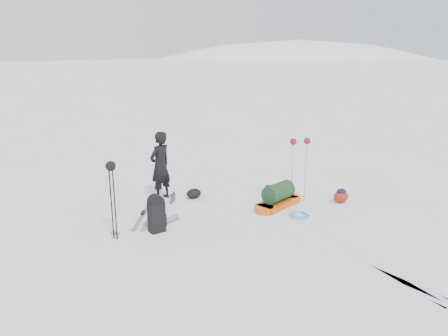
{
  "coord_description": "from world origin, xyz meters",
  "views": [
    {
      "loc": [
        -5.41,
        -7.55,
        3.61
      ],
      "look_at": [
        -0.05,
        0.14,
        0.95
      ],
      "focal_mm": 35.0,
      "sensor_mm": 36.0,
      "label": 1
    }
  ],
  "objects_px": {
    "skier": "(160,166)",
    "ski_poles_black": "(111,176)",
    "pulk_sled": "(278,198)",
    "expedition_rucksack": "(158,214)"
  },
  "relations": [
    {
      "from": "skier",
      "to": "ski_poles_black",
      "type": "relative_size",
      "value": 1.07
    },
    {
      "from": "ski_poles_black",
      "to": "skier",
      "type": "bearing_deg",
      "value": 56.3
    },
    {
      "from": "ski_poles_black",
      "to": "pulk_sled",
      "type": "bearing_deg",
      "value": 8.26
    },
    {
      "from": "expedition_rucksack",
      "to": "pulk_sled",
      "type": "bearing_deg",
      "value": -6.1
    },
    {
      "from": "skier",
      "to": "pulk_sled",
      "type": "xyz_separation_m",
      "value": [
        1.98,
        -1.99,
        -0.62
      ]
    },
    {
      "from": "skier",
      "to": "pulk_sled",
      "type": "height_order",
      "value": "skier"
    },
    {
      "from": "expedition_rucksack",
      "to": "ski_poles_black",
      "type": "distance_m",
      "value": 1.26
    },
    {
      "from": "pulk_sled",
      "to": "ski_poles_black",
      "type": "bearing_deg",
      "value": 160.16
    },
    {
      "from": "skier",
      "to": "pulk_sled",
      "type": "relative_size",
      "value": 1.1
    },
    {
      "from": "pulk_sled",
      "to": "ski_poles_black",
      "type": "relative_size",
      "value": 0.98
    }
  ]
}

